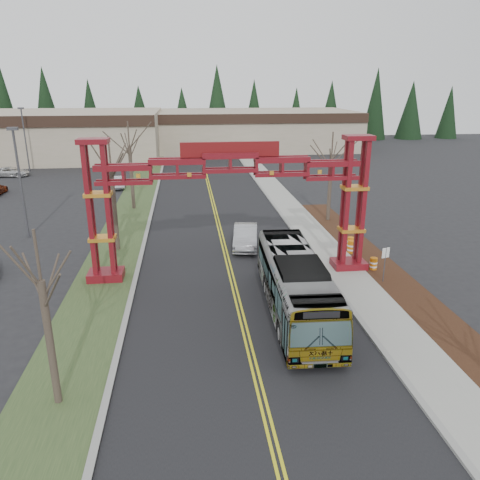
{
  "coord_description": "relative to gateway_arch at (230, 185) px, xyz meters",
  "views": [
    {
      "loc": [
        -2.68,
        -10.35,
        11.96
      ],
      "look_at": [
        0.24,
        14.83,
        3.42
      ],
      "focal_mm": 35.0,
      "sensor_mm": 36.0,
      "label": 1
    }
  ],
  "objects": [
    {
      "name": "road",
      "position": [
        -0.0,
        7.0,
        -5.97
      ],
      "size": [
        12.0,
        110.0,
        0.02
      ],
      "primitive_type": "cube",
      "color": "black",
      "rests_on": "ground"
    },
    {
      "name": "lane_line_left",
      "position": [
        -0.12,
        7.0,
        -5.96
      ],
      "size": [
        0.12,
        100.0,
        0.01
      ],
      "primitive_type": "cube",
      "color": "gold",
      "rests_on": "road"
    },
    {
      "name": "lane_line_right",
      "position": [
        0.12,
        7.0,
        -5.96
      ],
      "size": [
        0.12,
        100.0,
        0.01
      ],
      "primitive_type": "cube",
      "color": "gold",
      "rests_on": "road"
    },
    {
      "name": "curb_right",
      "position": [
        6.15,
        7.0,
        -5.91
      ],
      "size": [
        0.3,
        110.0,
        0.15
      ],
      "primitive_type": "cube",
      "color": "gray",
      "rests_on": "ground"
    },
    {
      "name": "sidewalk_right",
      "position": [
        7.6,
        7.0,
        -5.91
      ],
      "size": [
        2.6,
        110.0,
        0.14
      ],
      "primitive_type": "cube",
      "color": "gray",
      "rests_on": "ground"
    },
    {
      "name": "landscape_strip",
      "position": [
        10.2,
        -8.0,
        -5.92
      ],
      "size": [
        2.6,
        50.0,
        0.12
      ],
      "primitive_type": "cube",
      "color": "black",
      "rests_on": "ground"
    },
    {
      "name": "grass_median",
      "position": [
        -8.0,
        7.0,
        -5.94
      ],
      "size": [
        4.0,
        110.0,
        0.08
      ],
      "primitive_type": "cube",
      "color": "#2C4321",
      "rests_on": "ground"
    },
    {
      "name": "curb_left",
      "position": [
        -6.15,
        7.0,
        -5.91
      ],
      "size": [
        0.3,
        110.0,
        0.15
      ],
      "primitive_type": "cube",
      "color": "gray",
      "rests_on": "ground"
    },
    {
      "name": "gateway_arch",
      "position": [
        0.0,
        0.0,
        0.0
      ],
      "size": [
        18.2,
        1.6,
        8.9
      ],
      "color": "maroon",
      "rests_on": "ground"
    },
    {
      "name": "retail_building_west",
      "position": [
        -30.0,
        53.96,
        -2.22
      ],
      "size": [
        46.0,
        22.3,
        7.5
      ],
      "color": "tan",
      "rests_on": "ground"
    },
    {
      "name": "retail_building_east",
      "position": [
        10.0,
        61.95,
        -2.47
      ],
      "size": [
        38.0,
        20.3,
        7.0
      ],
      "color": "tan",
      "rests_on": "ground"
    },
    {
      "name": "conifer_treeline",
      "position": [
        0.25,
        74.0,
        0.5
      ],
      "size": [
        116.1,
        5.6,
        13.0
      ],
      "color": "black",
      "rests_on": "ground"
    },
    {
      "name": "transit_bus",
      "position": [
        2.95,
        -5.78,
        -4.34
      ],
      "size": [
        3.23,
        11.88,
        3.28
      ],
      "primitive_type": "imported",
      "rotation": [
        0.0,
        0.0,
        -0.04
      ],
      "color": "#989B9F",
      "rests_on": "ground"
    },
    {
      "name": "silver_sedan",
      "position": [
        1.64,
        5.27,
        -5.16
      ],
      "size": [
        2.48,
        5.23,
        1.65
      ],
      "primitive_type": "imported",
      "rotation": [
        0.0,
        0.0,
        -0.15
      ],
      "color": "#A5A8AD",
      "rests_on": "ground"
    },
    {
      "name": "parked_car_far_a",
      "position": [
        -11.0,
        28.14,
        -5.25
      ],
      "size": [
        2.4,
        4.65,
        1.46
      ],
      "primitive_type": "imported",
      "rotation": [
        0.0,
        0.0,
        3.34
      ],
      "color": "silver",
      "rests_on": "ground"
    },
    {
      "name": "parked_car_far_b",
      "position": [
        -26.04,
        37.01,
        -5.34
      ],
      "size": [
        4.8,
        2.51,
        1.29
      ],
      "primitive_type": "imported",
      "rotation": [
        0.0,
        0.0,
        1.49
      ],
      "color": "silver",
      "rests_on": "ground"
    },
    {
      "name": "bare_tree_median_near",
      "position": [
        -8.0,
        -12.23,
        -0.79
      ],
      "size": [
        2.94,
        2.94,
        7.17
      ],
      "color": "#382D26",
      "rests_on": "ground"
    },
    {
      "name": "bare_tree_median_mid",
      "position": [
        -8.0,
        5.63,
        0.09
      ],
      "size": [
        3.52,
        3.52,
        8.43
      ],
      "color": "#382D26",
      "rests_on": "ground"
    },
    {
      "name": "bare_tree_median_far",
      "position": [
        -8.0,
        17.82,
        0.21
      ],
      "size": [
        3.5,
        3.5,
        8.54
      ],
      "color": "#382D26",
      "rests_on": "ground"
    },
    {
      "name": "bare_tree_right_far",
      "position": [
        10.0,
        11.44,
        -0.25
      ],
      "size": [
        3.33,
        3.33,
        7.97
      ],
      "color": "#382D26",
      "rests_on": "ground"
    },
    {
      "name": "light_pole_near",
      "position": [
        -15.65,
        9.66,
        -0.91
      ],
      "size": [
        0.76,
        0.38,
        8.77
      ],
      "color": "#3F3F44",
      "rests_on": "ground"
    },
    {
      "name": "light_pole_far",
      "position": [
        -24.91,
        41.17,
        -0.91
      ],
      "size": [
        0.76,
        0.38,
        8.77
      ],
      "color": "#3F3F44",
      "rests_on": "ground"
    },
    {
      "name": "street_sign",
      "position": [
        9.35,
        -2.57,
        -4.29
      ],
      "size": [
        0.52,
        0.2,
        2.35
      ],
      "color": "#3F3F44",
      "rests_on": "ground"
    },
    {
      "name": "barrel_south",
      "position": [
        9.53,
        -0.53,
        -5.52
      ],
      "size": [
        0.5,
        0.5,
        0.92
      ],
      "color": "#D16B0B",
      "rests_on": "ground"
    },
    {
      "name": "barrel_mid",
      "position": [
        9.14,
        2.76,
        -5.46
      ],
      "size": [
        0.56,
        0.56,
        1.04
      ],
      "color": "#D16B0B",
      "rests_on": "ground"
    },
    {
      "name": "barrel_north",
      "position": [
        9.43,
        3.7,
        -5.5
      ],
      "size": [
        0.52,
        0.52,
        0.97
      ],
      "color": "#D16B0B",
      "rests_on": "ground"
    }
  ]
}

